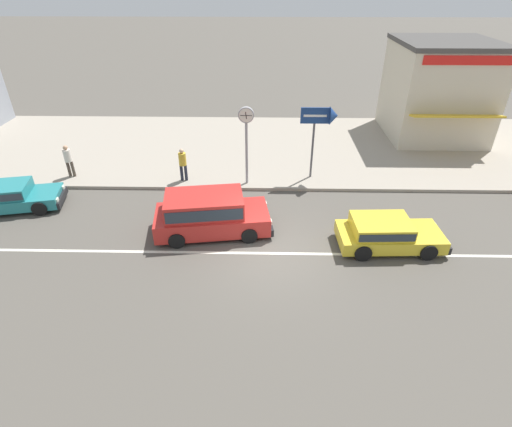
{
  "coord_description": "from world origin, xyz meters",
  "views": [
    {
      "loc": [
        -0.24,
        -11.33,
        8.67
      ],
      "look_at": [
        -0.5,
        1.4,
        0.8
      ],
      "focal_mm": 28.0,
      "sensor_mm": 36.0,
      "label": 1
    }
  ],
  "objects": [
    {
      "name": "hatchback_yellow_2",
      "position": [
        4.19,
        0.53,
        0.59
      ],
      "size": [
        3.84,
        1.9,
        1.1
      ],
      "color": "yellow",
      "rests_on": "ground"
    },
    {
      "name": "pedestrian_near_clock",
      "position": [
        -9.38,
        5.69,
        1.05
      ],
      "size": [
        0.34,
        0.34,
        1.56
      ],
      "color": "#4C4238",
      "rests_on": "kerb_strip"
    },
    {
      "name": "street_clock",
      "position": [
        -1.0,
        5.17,
        2.82
      ],
      "size": [
        0.67,
        0.22,
        3.55
      ],
      "color": "#9E9EA3",
      "rests_on": "kerb_strip"
    },
    {
      "name": "arrow_signboard",
      "position": [
        2.59,
        5.85,
        2.99
      ],
      "size": [
        1.63,
        0.78,
        3.38
      ],
      "color": "#4C4C51",
      "rests_on": "kerb_strip"
    },
    {
      "name": "kerb_strip",
      "position": [
        0.0,
        9.65,
        0.07
      ],
      "size": [
        68.0,
        10.0,
        0.15
      ],
      "primitive_type": "cube",
      "color": "#9E9384",
      "rests_on": "ground"
    },
    {
      "name": "ground_plane",
      "position": [
        0.0,
        0.0,
        0.0
      ],
      "size": [
        160.0,
        160.0,
        0.0
      ],
      "primitive_type": "plane",
      "color": "#544F47"
    },
    {
      "name": "shopfront_corner_warung",
      "position": [
        9.6,
        11.78,
        2.77
      ],
      "size": [
        5.19,
        6.07,
        5.24
      ],
      "color": "beige",
      "rests_on": "kerb_strip"
    },
    {
      "name": "pedestrian_mid_kerb",
      "position": [
        -3.95,
        5.38,
        1.06
      ],
      "size": [
        0.34,
        0.34,
        1.57
      ],
      "color": "#232838",
      "rests_on": "kerb_strip"
    },
    {
      "name": "hatchback_teal_3",
      "position": [
        -10.69,
        2.93,
        0.59
      ],
      "size": [
        3.84,
        2.3,
        1.1
      ],
      "color": "teal",
      "rests_on": "ground"
    },
    {
      "name": "minivan_red_1",
      "position": [
        -2.28,
        1.37,
        0.84
      ],
      "size": [
        4.56,
        2.46,
        1.56
      ],
      "color": "red",
      "rests_on": "ground"
    },
    {
      "name": "lane_centre_stripe",
      "position": [
        0.0,
        0.0,
        0.0
      ],
      "size": [
        50.4,
        0.14,
        0.01
      ],
      "primitive_type": "cube",
      "color": "silver",
      "rests_on": "ground"
    }
  ]
}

